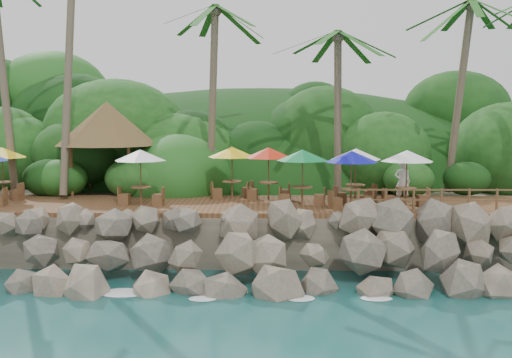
{
  "coord_description": "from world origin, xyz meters",
  "views": [
    {
      "loc": [
        0.44,
        -18.42,
        6.22
      ],
      "look_at": [
        0.0,
        6.0,
        3.4
      ],
      "focal_mm": 39.08,
      "sensor_mm": 36.0,
      "label": 1
    }
  ],
  "objects": [
    {
      "name": "waiter",
      "position": [
        6.52,
        6.29,
        3.24
      ],
      "size": [
        0.74,
        0.54,
        1.89
      ],
      "primitive_type": "imported",
      "rotation": [
        0.0,
        0.0,
        3.0
      ],
      "color": "white",
      "rests_on": "terrace"
    },
    {
      "name": "dining_clusters",
      "position": [
        -1.37,
        6.08,
        4.32
      ],
      "size": [
        20.48,
        4.96,
        2.43
      ],
      "color": "brown",
      "rests_on": "terrace"
    },
    {
      "name": "palapa",
      "position": [
        -7.56,
        9.54,
        5.79
      ],
      "size": [
        5.13,
        5.13,
        4.6
      ],
      "color": "brown",
      "rests_on": "ground"
    },
    {
      "name": "land_base",
      "position": [
        0.0,
        16.0,
        1.05
      ],
      "size": [
        32.0,
        25.2,
        2.1
      ],
      "primitive_type": "cube",
      "color": "gray",
      "rests_on": "ground"
    },
    {
      "name": "foam_line",
      "position": [
        0.0,
        0.3,
        0.03
      ],
      "size": [
        25.2,
        0.8,
        0.06
      ],
      "color": "white",
      "rests_on": "ground"
    },
    {
      "name": "terrace",
      "position": [
        0.0,
        6.0,
        2.2
      ],
      "size": [
        26.0,
        5.0,
        0.2
      ],
      "primitive_type": "cube",
      "color": "brown",
      "rests_on": "land_base"
    },
    {
      "name": "jungle_hill",
      "position": [
        0.0,
        23.5,
        0.0
      ],
      "size": [
        44.8,
        28.0,
        15.4
      ],
      "primitive_type": "ellipsoid",
      "color": "#143811",
      "rests_on": "ground"
    },
    {
      "name": "railing",
      "position": [
        7.99,
        3.65,
        2.91
      ],
      "size": [
        8.3,
        0.1,
        1.0
      ],
      "color": "brown",
      "rests_on": "terrace"
    },
    {
      "name": "jungle_foliage",
      "position": [
        0.0,
        15.0,
        0.0
      ],
      "size": [
        44.0,
        16.0,
        12.0
      ],
      "primitive_type": null,
      "color": "#143811",
      "rests_on": "ground"
    },
    {
      "name": "ground",
      "position": [
        0.0,
        0.0,
        0.0
      ],
      "size": [
        140.0,
        140.0,
        0.0
      ],
      "primitive_type": "plane",
      "color": "#19514F",
      "rests_on": "ground"
    },
    {
      "name": "seawall",
      "position": [
        0.0,
        2.0,
        1.15
      ],
      "size": [
        29.0,
        4.0,
        2.3
      ],
      "primitive_type": null,
      "color": "gray",
      "rests_on": "ground"
    }
  ]
}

